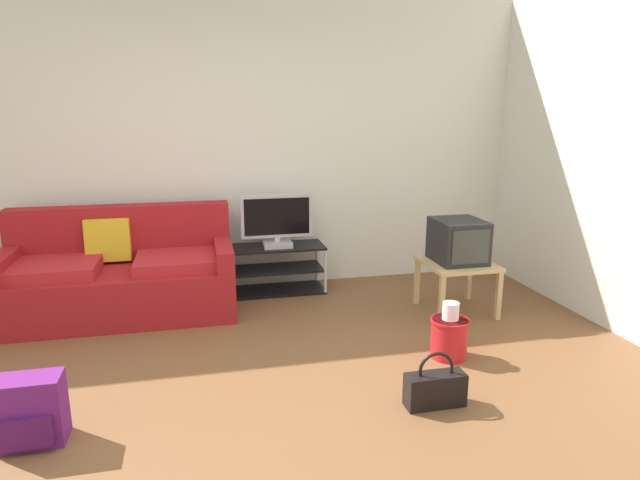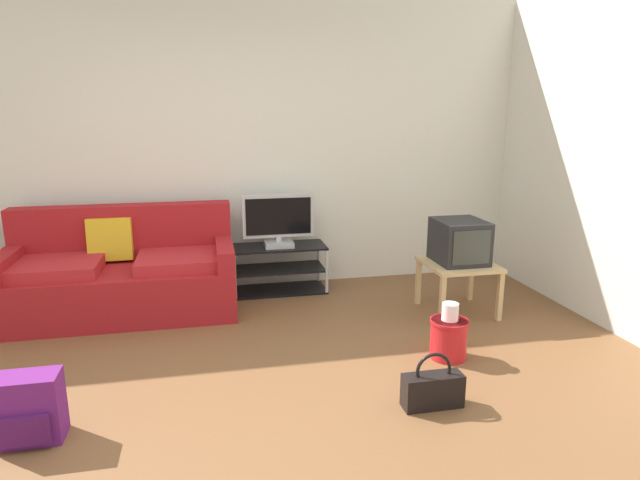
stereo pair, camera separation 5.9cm
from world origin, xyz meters
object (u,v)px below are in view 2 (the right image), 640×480
tv_stand (279,269)px  couch (122,275)px  side_table (459,270)px  backpack (28,409)px  flat_tv (278,221)px  crt_tv (459,241)px  cleaning_bucket (449,335)px  handbag (433,389)px

tv_stand → couch: bearing=-169.2°
side_table → tv_stand: bearing=148.8°
backpack → flat_tv: bearing=33.8°
tv_stand → crt_tv: (1.40, -0.83, 0.39)m
couch → cleaning_bucket: bearing=-31.0°
tv_stand → handbag: tv_stand is taller
flat_tv → side_table: size_ratio=1.17×
side_table → handbag: (-0.81, -1.37, -0.26)m
tv_stand → cleaning_bucket: bearing=-59.9°
crt_tv → flat_tv: bearing=150.0°
crt_tv → cleaning_bucket: size_ratio=1.09×
backpack → crt_tv: bearing=4.1°
flat_tv → couch: bearing=-170.1°
cleaning_bucket → side_table: bearing=60.6°
couch → tv_stand: bearing=10.8°
couch → tv_stand: couch is taller
couch → crt_tv: (2.76, -0.57, 0.29)m
handbag → cleaning_bucket: 0.68m
backpack → cleaning_bucket: bearing=-8.8°
tv_stand → side_table: 1.65m
flat_tv → cleaning_bucket: bearing=-59.6°
cleaning_bucket → tv_stand: bearing=120.1°
crt_tv → side_table: bearing=-90.0°
side_table → handbag: 1.61m
side_table → backpack: side_table is taller
flat_tv → handbag: flat_tv is taller
side_table → cleaning_bucket: (-0.45, -0.80, -0.21)m
side_table → flat_tv: bearing=149.5°
flat_tv → backpack: bearing=-127.5°
couch → side_table: couch is taller
side_table → backpack: 3.24m
couch → handbag: (1.95, -1.96, -0.21)m
backpack → side_table: bearing=3.8°
handbag → crt_tv: bearing=59.6°
tv_stand → handbag: 2.30m
tv_stand → backpack: (-1.59, -2.09, -0.04)m
backpack → couch: bearing=64.1°
crt_tv → backpack: bearing=-157.2°
side_table → crt_tv: crt_tv is taller
tv_stand → crt_tv: bearing=-30.7°
handbag → cleaning_bucket: cleaning_bucket is taller
handbag → cleaning_bucket: size_ratio=0.88×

